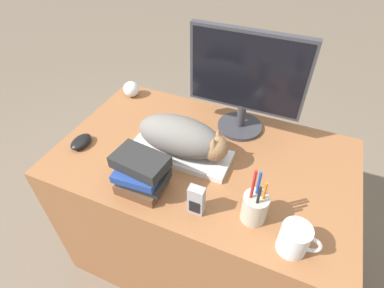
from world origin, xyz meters
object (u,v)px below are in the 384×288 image
(monitor, at_px, (246,78))
(computer_mouse, at_px, (81,142))
(keyboard, at_px, (180,153))
(coffee_mug, at_px, (295,239))
(phone, at_px, (196,200))
(baseball, at_px, (131,89))
(pen_cup, at_px, (255,207))
(book_stack, at_px, (141,173))
(cat, at_px, (183,137))

(monitor, xyz_separation_m, computer_mouse, (-0.57, -0.37, -0.23))
(keyboard, bearing_deg, monitor, 56.95)
(coffee_mug, distance_m, phone, 0.32)
(keyboard, distance_m, baseball, 0.50)
(coffee_mug, bearing_deg, monitor, 121.88)
(keyboard, xyz_separation_m, pen_cup, (0.34, -0.17, 0.04))
(phone, bearing_deg, pen_cup, 15.02)
(pen_cup, xyz_separation_m, baseball, (-0.75, 0.47, -0.02))
(keyboard, bearing_deg, computer_mouse, -165.20)
(keyboard, bearing_deg, baseball, 143.86)
(pen_cup, bearing_deg, monitor, 111.60)
(book_stack, bearing_deg, monitor, 64.69)
(pen_cup, height_order, phone, pen_cup)
(computer_mouse, bearing_deg, phone, -11.63)
(baseball, distance_m, phone, 0.77)
(keyboard, relative_size, phone, 3.56)
(coffee_mug, relative_size, phone, 1.08)
(coffee_mug, xyz_separation_m, book_stack, (-0.53, 0.03, 0.02))
(coffee_mug, relative_size, baseball, 1.59)
(cat, relative_size, monitor, 0.78)
(baseball, distance_m, book_stack, 0.61)
(keyboard, distance_m, computer_mouse, 0.41)
(book_stack, bearing_deg, computer_mouse, 164.45)
(coffee_mug, height_order, pen_cup, pen_cup)
(keyboard, height_order, coffee_mug, coffee_mug)
(cat, relative_size, baseball, 4.69)
(cat, distance_m, computer_mouse, 0.44)
(keyboard, height_order, pen_cup, pen_cup)
(pen_cup, xyz_separation_m, phone, (-0.18, -0.05, -0.00))
(computer_mouse, bearing_deg, coffee_mug, -8.29)
(phone, bearing_deg, monitor, 89.12)
(keyboard, xyz_separation_m, coffee_mug, (0.48, -0.23, 0.04))
(keyboard, relative_size, coffee_mug, 3.30)
(coffee_mug, distance_m, book_stack, 0.53)
(pen_cup, relative_size, phone, 1.94)
(phone, bearing_deg, coffee_mug, -2.18)
(cat, distance_m, book_stack, 0.22)
(monitor, height_order, pen_cup, monitor)
(cat, xyz_separation_m, pen_cup, (0.32, -0.17, -0.04))
(computer_mouse, height_order, baseball, baseball)
(monitor, xyz_separation_m, baseball, (-0.58, 0.04, -0.21))
(coffee_mug, bearing_deg, keyboard, 153.89)
(cat, xyz_separation_m, coffee_mug, (0.46, -0.23, -0.05))
(coffee_mug, bearing_deg, pen_cup, 156.07)
(keyboard, height_order, phone, phone)
(monitor, relative_size, book_stack, 2.39)
(pen_cup, bearing_deg, computer_mouse, 174.79)
(book_stack, bearing_deg, phone, -4.90)
(keyboard, relative_size, cat, 1.12)
(phone, bearing_deg, book_stack, 175.10)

